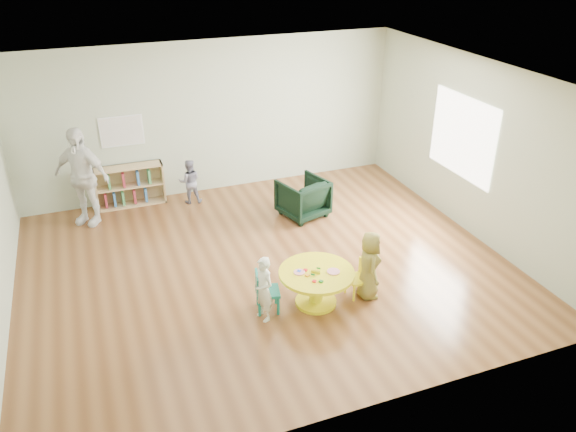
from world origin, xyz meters
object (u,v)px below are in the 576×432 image
at_px(adult_caretaker, 82,176).
at_px(child_left, 263,289).
at_px(toddler, 190,181).
at_px(armchair, 303,198).
at_px(activity_table, 316,281).
at_px(child_right, 369,265).
at_px(kid_chair_right, 359,277).
at_px(bookshelf, 129,186).
at_px(kid_chair_left, 264,291).

bearing_deg(adult_caretaker, child_left, -24.72).
bearing_deg(toddler, armchair, 154.48).
xyz_separation_m(activity_table, child_left, (-0.75, -0.06, 0.10)).
bearing_deg(child_right, toddler, 36.86).
height_order(child_left, child_right, child_right).
height_order(kid_chair_right, bookshelf, bookshelf).
bearing_deg(child_left, armchair, 132.02).
bearing_deg(adult_caretaker, activity_table, -15.78).
bearing_deg(child_right, child_left, 102.24).
height_order(kid_chair_right, toddler, toddler).
height_order(bookshelf, child_left, child_left).
height_order(activity_table, armchair, armchair).
relative_size(kid_chair_left, kid_chair_right, 1.12).
relative_size(activity_table, toddler, 1.22).
relative_size(kid_chair_left, bookshelf, 0.48).
relative_size(activity_table, bookshelf, 0.83).
distance_m(kid_chair_left, toddler, 3.58).
bearing_deg(bookshelf, kid_chair_left, -71.97).
distance_m(activity_table, armchair, 2.58).
bearing_deg(child_left, bookshelf, -179.61).
bearing_deg(armchair, bookshelf, -45.66).
xyz_separation_m(kid_chair_left, child_left, (-0.06, -0.16, 0.14)).
bearing_deg(kid_chair_right, kid_chair_left, 79.22).
xyz_separation_m(child_left, toddler, (-0.16, 3.73, -0.04)).
distance_m(kid_chair_right, armchair, 2.48).
xyz_separation_m(child_left, adult_caretaker, (-1.96, 3.58, 0.40)).
height_order(child_left, toddler, child_left).
xyz_separation_m(bookshelf, child_right, (2.68, -4.06, 0.12)).
relative_size(kid_chair_left, adult_caretaker, 0.34).
bearing_deg(toddler, child_right, 123.40).
height_order(kid_chair_left, adult_caretaker, adult_caretaker).
bearing_deg(armchair, kid_chair_left, 40.74).
xyz_separation_m(child_right, adult_caretaker, (-3.44, 3.60, 0.36)).
relative_size(child_right, toddler, 1.18).
distance_m(activity_table, kid_chair_left, 0.70).
xyz_separation_m(kid_chair_left, toddler, (-0.22, 3.57, 0.11)).
xyz_separation_m(child_left, child_right, (1.49, -0.02, 0.04)).
height_order(bookshelf, toddler, toddler).
bearing_deg(adult_caretaker, kid_chair_left, -22.82).
bearing_deg(adult_caretaker, child_right, -9.70).
height_order(toddler, adult_caretaker, adult_caretaker).
bearing_deg(activity_table, armchair, 71.84).
xyz_separation_m(kid_chair_right, child_left, (-1.39, -0.04, 0.17)).
height_order(child_right, adult_caretaker, adult_caretaker).
distance_m(kid_chair_right, child_left, 1.40).
distance_m(armchair, toddler, 2.11).
distance_m(kid_chair_right, adult_caretaker, 4.90).
height_order(activity_table, child_right, child_right).
distance_m(child_left, adult_caretaker, 4.10).
height_order(kid_chair_left, kid_chair_right, kid_chair_left).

